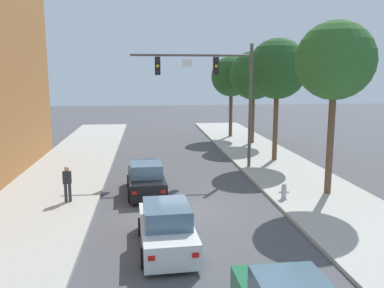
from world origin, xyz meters
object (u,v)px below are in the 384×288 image
(fire_hydrant, at_px, (284,191))
(street_tree_second, at_px, (277,69))
(street_tree_farthest, at_px, (231,77))
(car_following_white, at_px, (166,228))
(pedestrian_sidewalk_left_walker, at_px, (67,182))
(car_lead_black, at_px, (146,179))
(traffic_signal_mast, at_px, (217,82))
(street_tree_third, at_px, (254,76))
(street_tree_nearest, at_px, (335,61))

(fire_hydrant, height_order, street_tree_second, street_tree_second)
(street_tree_farthest, bearing_deg, car_following_white, -107.06)
(pedestrian_sidewalk_left_walker, xyz_separation_m, fire_hydrant, (9.87, -0.68, -0.56))
(pedestrian_sidewalk_left_walker, bearing_deg, street_tree_farthest, 58.08)
(car_lead_black, distance_m, car_following_white, 6.52)
(fire_hydrant, bearing_deg, car_following_white, -141.97)
(traffic_signal_mast, xyz_separation_m, street_tree_second, (4.31, 1.78, 0.80))
(street_tree_second, bearing_deg, car_following_white, -121.81)
(traffic_signal_mast, height_order, street_tree_second, street_tree_second)
(traffic_signal_mast, xyz_separation_m, fire_hydrant, (2.03, -6.60, -4.87))
(car_following_white, height_order, street_tree_third, street_tree_third)
(street_tree_nearest, distance_m, street_tree_farthest, 18.30)
(street_tree_second, relative_size, street_tree_third, 1.05)
(traffic_signal_mast, relative_size, street_tree_nearest, 0.92)
(traffic_signal_mast, height_order, car_lead_black, traffic_signal_mast)
(pedestrian_sidewalk_left_walker, height_order, street_tree_third, street_tree_third)
(street_tree_third, bearing_deg, car_following_white, -112.72)
(pedestrian_sidewalk_left_walker, distance_m, street_tree_nearest, 13.42)
(traffic_signal_mast, distance_m, car_following_white, 12.52)
(fire_hydrant, xyz_separation_m, street_tree_nearest, (2.43, 0.65, 5.93))
(street_tree_farthest, bearing_deg, car_lead_black, -114.92)
(street_tree_second, bearing_deg, traffic_signal_mast, -157.56)
(street_tree_second, relative_size, street_tree_farthest, 1.09)
(pedestrian_sidewalk_left_walker, bearing_deg, street_tree_second, 32.38)
(fire_hydrant, distance_m, street_tree_second, 10.38)
(street_tree_second, height_order, street_tree_farthest, street_tree_second)
(street_tree_nearest, bearing_deg, pedestrian_sidewalk_left_walker, 179.87)
(car_following_white, distance_m, fire_hydrant, 7.21)
(fire_hydrant, height_order, street_tree_farthest, street_tree_farthest)
(pedestrian_sidewalk_left_walker, distance_m, fire_hydrant, 9.91)
(street_tree_nearest, distance_m, street_tree_second, 7.74)
(fire_hydrant, bearing_deg, street_tree_second, 74.79)
(street_tree_second, xyz_separation_m, street_tree_farthest, (-0.79, 10.53, -0.54))
(street_tree_third, distance_m, street_tree_farthest, 3.80)
(street_tree_second, bearing_deg, street_tree_nearest, -88.92)
(fire_hydrant, bearing_deg, street_tree_nearest, 15.09)
(car_lead_black, relative_size, street_tree_farthest, 0.59)
(fire_hydrant, xyz_separation_m, street_tree_farthest, (1.49, 18.92, 5.13))
(car_lead_black, bearing_deg, street_tree_farthest, 65.08)
(fire_hydrant, relative_size, street_tree_farthest, 0.10)
(car_following_white, distance_m, street_tree_third, 21.95)
(traffic_signal_mast, height_order, fire_hydrant, traffic_signal_mast)
(car_lead_black, xyz_separation_m, street_tree_second, (8.63, 6.34, 5.45))
(pedestrian_sidewalk_left_walker, relative_size, street_tree_third, 0.22)
(traffic_signal_mast, xyz_separation_m, car_following_white, (-3.64, -11.04, -4.65))
(traffic_signal_mast, distance_m, street_tree_farthest, 12.81)
(car_following_white, relative_size, fire_hydrant, 5.99)
(car_following_white, height_order, street_tree_farthest, street_tree_farthest)
(car_lead_black, distance_m, fire_hydrant, 6.67)
(car_lead_black, relative_size, pedestrian_sidewalk_left_walker, 2.64)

